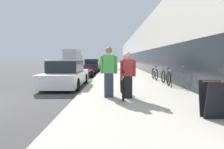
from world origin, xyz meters
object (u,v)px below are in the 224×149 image
(person_bystander, at_px, (109,72))
(cruiser_bike_nearest, at_px, (166,77))
(tandem_bicycle, at_px, (122,85))
(sandwich_board_sign, at_px, (214,99))
(moving_truck, at_px, (73,58))
(bike_rack_hoop, at_px, (170,77))
(person_rider, at_px, (128,75))
(parked_sedan_curbside, at_px, (66,75))
(vintage_roadster_curbside, at_px, (85,72))
(parked_sedan_far, at_px, (92,66))
(cruiser_bike_middle, at_px, (155,74))

(person_bystander, height_order, cruiser_bike_nearest, person_bystander)
(tandem_bicycle, bearing_deg, sandwich_board_sign, -52.26)
(moving_truck, bearing_deg, bike_rack_hoop, -69.94)
(person_bystander, bearing_deg, person_rider, -14.40)
(person_bystander, distance_m, parked_sedan_curbside, 4.40)
(tandem_bicycle, relative_size, person_bystander, 1.33)
(parked_sedan_curbside, relative_size, vintage_roadster_curbside, 1.18)
(bike_rack_hoop, height_order, vintage_roadster_curbside, bike_rack_hoop)
(person_rider, bearing_deg, vintage_roadster_curbside, 106.70)
(person_bystander, relative_size, parked_sedan_curbside, 0.38)
(parked_sedan_curbside, xyz_separation_m, parked_sedan_far, (0.21, 11.64, 0.01))
(cruiser_bike_middle, height_order, moving_truck, moving_truck)
(sandwich_board_sign, relative_size, vintage_roadster_curbside, 0.22)
(tandem_bicycle, xyz_separation_m, vintage_roadster_curbside, (-2.77, 9.57, -0.16))
(vintage_roadster_curbside, distance_m, moving_truck, 21.88)
(tandem_bicycle, distance_m, parked_sedan_curbside, 4.58)
(person_bystander, height_order, bike_rack_hoop, person_bystander)
(person_rider, relative_size, bike_rack_hoop, 1.94)
(bike_rack_hoop, relative_size, cruiser_bike_nearest, 0.47)
(person_rider, xyz_separation_m, sandwich_board_sign, (1.88, -2.39, -0.37))
(person_bystander, relative_size, vintage_roadster_curbside, 0.45)
(tandem_bicycle, distance_m, parked_sedan_far, 15.41)
(tandem_bicycle, height_order, parked_sedan_curbside, parked_sedan_curbside)
(cruiser_bike_middle, distance_m, sandwich_board_sign, 8.44)
(parked_sedan_curbside, bearing_deg, parked_sedan_far, 88.95)
(sandwich_board_sign, bearing_deg, cruiser_bike_middle, 87.71)
(parked_sedan_curbside, height_order, vintage_roadster_curbside, parked_sedan_curbside)
(vintage_roadster_curbside, height_order, moving_truck, moving_truck)
(moving_truck, bearing_deg, cruiser_bike_middle, -67.53)
(bike_rack_hoop, bearing_deg, person_rider, -130.53)
(tandem_bicycle, bearing_deg, person_rider, -56.52)
(person_rider, bearing_deg, sandwich_board_sign, -51.77)
(bike_rack_hoop, distance_m, vintage_roadster_curbside, 8.92)
(person_rider, distance_m, cruiser_bike_middle, 6.45)
(cruiser_bike_nearest, relative_size, parked_sedan_curbside, 0.38)
(vintage_roadster_curbside, height_order, parked_sedan_far, parked_sedan_far)
(parked_sedan_far, distance_m, moving_truck, 16.51)
(cruiser_bike_nearest, xyz_separation_m, sandwich_board_sign, (-0.46, -6.08, 0.06))
(cruiser_bike_nearest, xyz_separation_m, parked_sedan_curbside, (-5.45, 0.13, 0.11))
(cruiser_bike_middle, distance_m, moving_truck, 27.12)
(cruiser_bike_nearest, xyz_separation_m, vintage_roadster_curbside, (-5.30, 6.17, -0.14))
(bike_rack_hoop, distance_m, parked_sedan_far, 13.82)
(cruiser_bike_nearest, distance_m, vintage_roadster_curbside, 8.13)
(tandem_bicycle, distance_m, cruiser_bike_nearest, 4.24)
(vintage_roadster_curbside, bearing_deg, cruiser_bike_nearest, -49.35)
(sandwich_board_sign, height_order, parked_sedan_far, parked_sedan_far)
(tandem_bicycle, relative_size, parked_sedan_curbside, 0.51)
(sandwich_board_sign, distance_m, parked_sedan_far, 18.48)
(bike_rack_hoop, bearing_deg, person_bystander, -140.04)
(person_bystander, relative_size, parked_sedan_far, 0.41)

